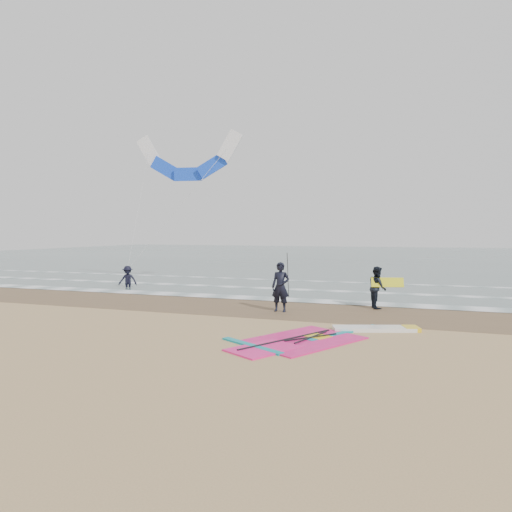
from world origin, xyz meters
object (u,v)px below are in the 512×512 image
(person_walking, at_px, (377,287))
(windsurf_rig, at_px, (324,337))
(person_wading, at_px, (128,274))
(surf_kite, at_px, (188,161))
(person_standing, at_px, (281,287))

(person_walking, bearing_deg, windsurf_rig, 152.32)
(person_wading, bearing_deg, person_walking, -28.16)
(person_walking, height_order, person_wading, person_walking)
(windsurf_rig, height_order, surf_kite, surf_kite)
(person_wading, bearing_deg, person_standing, -41.92)
(person_standing, distance_m, person_walking, 4.12)
(person_walking, height_order, surf_kite, surf_kite)
(person_walking, xyz_separation_m, person_wading, (-13.82, 2.62, -0.07))
(windsurf_rig, height_order, person_wading, person_wading)
(windsurf_rig, xyz_separation_m, person_wading, (-12.70, 8.59, 0.76))
(windsurf_rig, height_order, person_standing, person_standing)
(person_standing, distance_m, surf_kite, 12.68)
(surf_kite, bearing_deg, person_standing, -43.75)
(windsurf_rig, height_order, person_walking, person_walking)
(person_wading, distance_m, surf_kite, 7.58)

